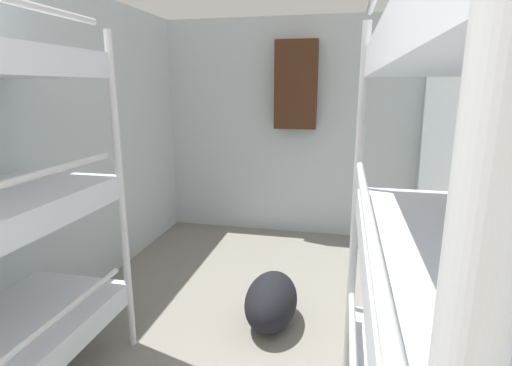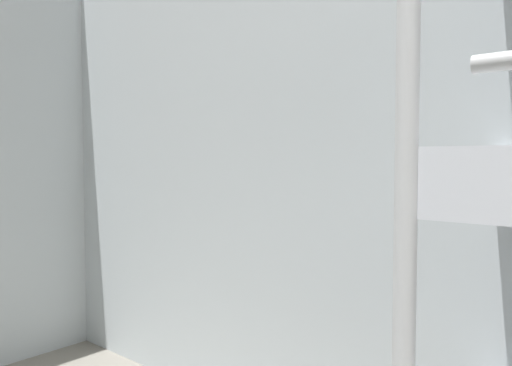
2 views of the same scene
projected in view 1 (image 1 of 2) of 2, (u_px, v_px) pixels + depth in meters
The scene contains 5 objects.
wall_left at pixel (9, 163), 2.44m from camera, with size 0.06×4.82×2.35m.
wall_back at pixel (289, 129), 4.40m from camera, with size 2.85×0.06×2.35m.
bunk_stack_right_near at pixel (494, 302), 1.07m from camera, with size 0.71×1.86×1.97m.
duffel_bag at pixel (271, 301), 2.78m from camera, with size 0.36×0.60×0.36m.
hanging_coat at pixel (296, 85), 4.13m from camera, with size 0.44×0.12×0.90m.
Camera 1 is at (0.60, 0.33, 1.63)m, focal length 28.00 mm.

